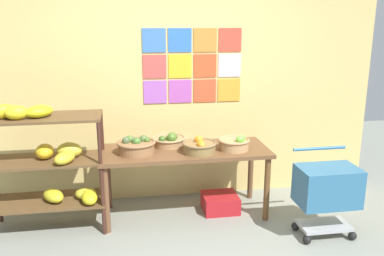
{
  "coord_description": "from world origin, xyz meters",
  "views": [
    {
      "loc": [
        -0.52,
        -2.74,
        2.0
      ],
      "look_at": [
        0.11,
        1.07,
        0.98
      ],
      "focal_mm": 38.23,
      "sensor_mm": 36.0,
      "label": 1
    }
  ],
  "objects": [
    {
      "name": "fruit_basket_centre",
      "position": [
        0.18,
        1.07,
        0.78
      ],
      "size": [
        0.34,
        0.34,
        0.16
      ],
      "color": "olive",
      "rests_on": "display_table"
    },
    {
      "name": "banana_shelf_unit",
      "position": [
        -1.26,
        1.1,
        0.73
      ],
      "size": [
        1.09,
        0.53,
        1.27
      ],
      "color": "#3F2219",
      "rests_on": "ground"
    },
    {
      "name": "back_wall_with_art",
      "position": [
        0.0,
        1.73,
        1.43
      ],
      "size": [
        4.68,
        0.07,
        2.85
      ],
      "color": "#DCBD6E",
      "rests_on": "ground"
    },
    {
      "name": "fruit_basket_back_left",
      "position": [
        -0.09,
        1.36,
        0.78
      ],
      "size": [
        0.36,
        0.36,
        0.15
      ],
      "color": "#A67C50",
      "rests_on": "display_table"
    },
    {
      "name": "fruit_basket_back_right",
      "position": [
        -0.44,
        1.17,
        0.79
      ],
      "size": [
        0.39,
        0.39,
        0.17
      ],
      "color": "#91653F",
      "rests_on": "display_table"
    },
    {
      "name": "fruit_basket_right",
      "position": [
        0.55,
        1.12,
        0.78
      ],
      "size": [
        0.32,
        0.32,
        0.16
      ],
      "color": "tan",
      "rests_on": "display_table"
    },
    {
      "name": "produce_crate_under_table",
      "position": [
        0.44,
        1.22,
        0.09
      ],
      "size": [
        0.37,
        0.34,
        0.18
      ],
      "primitive_type": "cube",
      "color": "#AD1A21",
      "rests_on": "ground"
    },
    {
      "name": "display_table",
      "position": [
        0.06,
        1.21,
        0.63
      ],
      "size": [
        1.72,
        0.67,
        0.72
      ],
      "color": "brown",
      "rests_on": "ground"
    },
    {
      "name": "shopping_cart",
      "position": [
        1.3,
        0.55,
        0.47
      ],
      "size": [
        0.55,
        0.41,
        0.82
      ],
      "rotation": [
        0.0,
        0.0,
        0.22
      ],
      "color": "black",
      "rests_on": "ground"
    }
  ]
}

